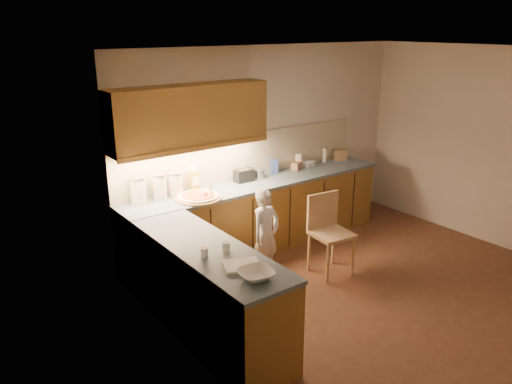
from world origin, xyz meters
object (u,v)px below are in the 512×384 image
Objects in this scene: toaster at (244,175)px; pizza_on_board at (199,197)px; child at (266,235)px; oil_jug at (194,180)px; wooden_chair at (328,228)px.

pizza_on_board is at bearing -160.91° from toaster.
oil_jug is (-0.38, 0.93, 0.51)m from child.
pizza_on_board is 0.85m from toaster.
child reaches higher than toaster.
pizza_on_board reaches higher than child.
oil_jug reaches higher than child.
child reaches higher than wooden_chair.
wooden_chair is 3.27× the size of oil_jug.
child is 0.77m from wooden_chair.
oil_jug is at bearing 101.23° from child.
oil_jug is (-1.09, 1.21, 0.50)m from wooden_chair.
wooden_chair is 1.30m from toaster.
wooden_chair is at bearing -37.05° from pizza_on_board.
toaster is at bearing 16.27° from pizza_on_board.
oil_jug is (0.12, 0.30, 0.11)m from pizza_on_board.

